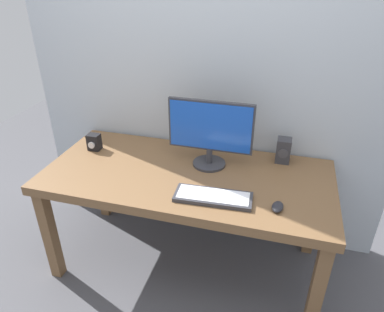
{
  "coord_description": "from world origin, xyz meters",
  "views": [
    {
      "loc": [
        0.51,
        -1.72,
        1.83
      ],
      "look_at": [
        0.03,
        0.0,
        0.84
      ],
      "focal_mm": 32.88,
      "sensor_mm": 36.0,
      "label": 1
    }
  ],
  "objects": [
    {
      "name": "ground_plane",
      "position": [
        0.0,
        0.0,
        0.0
      ],
      "size": [
        6.0,
        6.0,
        0.0
      ],
      "primitive_type": "plane",
      "color": "#4C4C51"
    },
    {
      "name": "monitor",
      "position": [
        0.11,
        0.14,
        0.94
      ],
      "size": [
        0.51,
        0.2,
        0.41
      ],
      "color": "#333338",
      "rests_on": "desk"
    },
    {
      "name": "desk",
      "position": [
        0.0,
        0.0,
        0.64
      ],
      "size": [
        1.71,
        0.79,
        0.72
      ],
      "color": "brown",
      "rests_on": "ground_plane"
    },
    {
      "name": "audio_controller",
      "position": [
        -0.68,
        0.12,
        0.78
      ],
      "size": [
        0.08,
        0.08,
        0.11
      ],
      "color": "black",
      "rests_on": "desk"
    },
    {
      "name": "speaker_right",
      "position": [
        0.54,
        0.3,
        0.8
      ],
      "size": [
        0.09,
        0.09,
        0.16
      ],
      "color": "#333338",
      "rests_on": "desk"
    },
    {
      "name": "keyboard_primary",
      "position": [
        0.21,
        -0.21,
        0.73
      ],
      "size": [
        0.42,
        0.18,
        0.03
      ],
      "color": "#333338",
      "rests_on": "desk"
    },
    {
      "name": "mouse",
      "position": [
        0.54,
        -0.21,
        0.74
      ],
      "size": [
        0.07,
        0.1,
        0.03
      ],
      "primitive_type": "ellipsoid",
      "rotation": [
        0.0,
        0.0,
        -0.13
      ],
      "color": "#232328",
      "rests_on": "desk"
    },
    {
      "name": "wall_back",
      "position": [
        0.0,
        0.44,
        1.5
      ],
      "size": [
        2.46,
        0.04,
        3.0
      ],
      "primitive_type": "cube",
      "color": "#B2BCC6",
      "rests_on": "ground_plane"
    }
  ]
}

